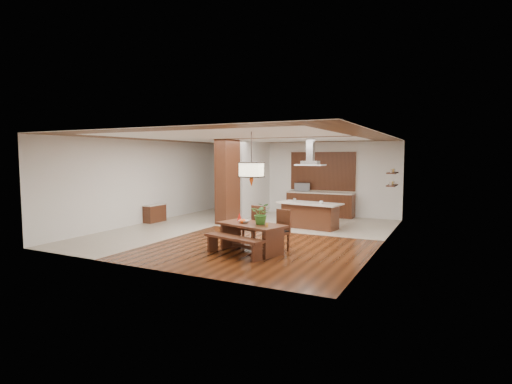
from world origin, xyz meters
The scene contains 25 objects.
room_shell centered at (0.00, 0.00, 2.06)m, with size 9.00×9.04×2.92m.
tile_hallway centered at (-2.75, 0.00, 0.01)m, with size 2.50×9.00×0.01m, color #B3A895.
tile_kitchen centered at (1.25, 2.50, 0.01)m, with size 5.50×4.00×0.01m, color #B3A895.
soffit_band centered at (0.00, 0.00, 2.88)m, with size 8.00×9.00×0.02m, color #3E230F.
partition_pier centered at (-1.40, 1.20, 1.45)m, with size 0.45×1.00×2.90m, color black.
partition_stub centered at (-1.40, 3.30, 1.45)m, with size 0.18×2.40×2.90m, color silver.
hallway_console centered at (-3.81, 0.20, 0.32)m, with size 0.37×0.88×0.63m, color black.
hallway_doorway centered at (-2.70, 4.40, 1.05)m, with size 1.10×0.20×2.10m, color black.
rear_counter centered at (1.00, 4.20, 0.48)m, with size 2.60×0.62×0.95m.
kitchen_window centered at (1.00, 4.46, 1.75)m, with size 2.60×0.08×1.50m, color #A76032.
shelf_lower centered at (3.87, 2.60, 1.40)m, with size 0.26×0.90×0.04m, color black.
shelf_upper centered at (3.87, 2.60, 1.80)m, with size 0.26×0.90×0.04m, color black.
dining_table centered at (1.28, -2.21, 0.51)m, with size 1.83×1.27×0.69m.
dining_bench centered at (1.11, -2.79, 0.23)m, with size 1.63×0.36×0.46m, color black, non-canonical shape.
dining_chair_left centered at (1.02, -1.61, 0.51)m, with size 0.45×0.45×1.03m, color black, non-canonical shape.
dining_chair_right centered at (1.82, -1.84, 0.50)m, with size 0.45×0.45×1.01m, color black, non-canonical shape.
pendant_lantern centered at (1.28, -2.21, 2.25)m, with size 0.64×0.64×1.31m, color #F3E8BA, non-canonical shape.
foliage_plant centered at (1.54, -2.21, 0.95)m, with size 0.47×0.41×0.52m, color #306A23.
fruit_bowl centered at (1.06, -2.19, 0.72)m, with size 0.25×0.25×0.06m, color beige.
napkin_cone centered at (0.79, -1.92, 0.79)m, with size 0.13×0.13×0.20m, color #B5170C.
gold_ornament centered at (1.80, -2.44, 0.74)m, with size 0.06×0.06×0.09m, color gold.
kitchen_island centered at (1.50, 1.49, 0.43)m, with size 2.14×1.17×0.84m.
range_hood centered at (1.50, 1.49, 2.46)m, with size 0.90×0.55×0.87m, color silver, non-canonical shape.
island_cup centered at (1.92, 1.35, 0.88)m, with size 0.12×0.12×0.09m, color silver.
microwave centered at (0.24, 4.21, 1.12)m, with size 0.60×0.40×0.33m, color silver.
Camera 1 is at (5.65, -10.72, 2.30)m, focal length 28.00 mm.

